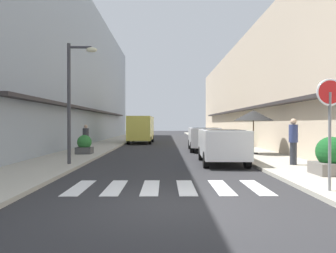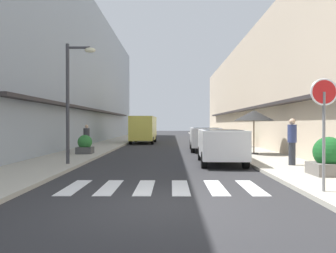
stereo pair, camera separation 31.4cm
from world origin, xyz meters
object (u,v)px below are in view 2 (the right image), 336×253
(street_lamp, at_px, (73,89))
(planter_midblock, at_px, (85,145))
(parked_car_near, at_px, (221,142))
(planter_far, at_px, (245,139))
(cafe_umbrella, at_px, (254,116))
(delivery_van, at_px, (144,127))
(planter_corner, at_px, (329,158))
(round_street_sign, at_px, (324,105))
(pedestrian_walking_near, at_px, (292,140))
(pedestrian_walking_far, at_px, (87,138))
(parked_car_mid, at_px, (205,136))

(street_lamp, distance_m, planter_midblock, 5.21)
(parked_car_near, distance_m, planter_far, 9.46)
(street_lamp, height_order, cafe_umbrella, street_lamp)
(street_lamp, bearing_deg, parked_car_near, 8.29)
(delivery_van, xyz_separation_m, planter_corner, (7.33, -19.03, -0.75))
(round_street_sign, relative_size, street_lamp, 0.56)
(cafe_umbrella, xyz_separation_m, planter_corner, (0.55, -7.24, -1.48))
(round_street_sign, xyz_separation_m, planter_corner, (1.31, 2.55, -1.51))
(cafe_umbrella, xyz_separation_m, pedestrian_walking_near, (0.31, -4.73, -1.07))
(delivery_van, xyz_separation_m, pedestrian_walking_far, (-2.37, -10.55, -0.48))
(parked_car_mid, bearing_deg, pedestrian_walking_near, -72.57)
(parked_car_near, bearing_deg, planter_far, 71.68)
(street_lamp, distance_m, pedestrian_walking_far, 6.05)
(parked_car_near, xyz_separation_m, round_street_sign, (1.49, -6.32, 1.24))
(street_lamp, xyz_separation_m, planter_midblock, (-0.68, 4.52, -2.50))
(parked_car_mid, bearing_deg, planter_corner, -75.28)
(planter_far, xyz_separation_m, pedestrian_walking_near, (-0.41, -10.24, 0.44))
(planter_corner, xyz_separation_m, pedestrian_walking_near, (-0.24, 2.50, 0.42))
(parked_car_near, height_order, parked_car_mid, same)
(pedestrian_walking_near, bearing_deg, planter_corner, -6.99)
(cafe_umbrella, bearing_deg, parked_car_near, -123.01)
(planter_midblock, height_order, pedestrian_walking_near, pedestrian_walking_near)
(planter_midblock, relative_size, planter_far, 0.93)
(delivery_van, distance_m, planter_midblock, 11.85)
(cafe_umbrella, bearing_deg, street_lamp, -152.35)
(parked_car_mid, bearing_deg, cafe_umbrella, -56.59)
(parked_car_mid, bearing_deg, round_street_sign, -83.58)
(planter_midblock, bearing_deg, street_lamp, -81.43)
(parked_car_mid, xyz_separation_m, pedestrian_walking_far, (-6.91, -2.18, 0.00))
(delivery_van, distance_m, pedestrian_walking_near, 17.99)
(round_street_sign, height_order, cafe_umbrella, round_street_sign)
(pedestrian_walking_near, height_order, pedestrian_walking_far, pedestrian_walking_near)
(planter_far, bearing_deg, parked_car_near, -108.32)
(planter_midblock, xyz_separation_m, planter_far, (9.70, 5.34, 0.05))
(pedestrian_walking_near, distance_m, pedestrian_walking_far, 11.19)
(parked_car_near, height_order, planter_far, parked_car_near)
(delivery_van, relative_size, planter_far, 5.05)
(round_street_sign, xyz_separation_m, cafe_umbrella, (0.77, 9.79, -0.02))
(pedestrian_walking_far, bearing_deg, delivery_van, 138.18)
(street_lamp, height_order, pedestrian_walking_far, street_lamp)
(street_lamp, bearing_deg, delivery_van, 84.66)
(pedestrian_walking_far, bearing_deg, planter_midblock, -19.57)
(delivery_van, distance_m, round_street_sign, 22.42)
(cafe_umbrella, distance_m, pedestrian_walking_near, 4.86)
(cafe_umbrella, bearing_deg, round_street_sign, -94.48)
(delivery_van, height_order, planter_midblock, delivery_van)
(parked_car_near, bearing_deg, pedestrian_walking_far, 145.75)
(cafe_umbrella, distance_m, planter_far, 5.75)
(cafe_umbrella, distance_m, planter_corner, 7.41)
(planter_midblock, relative_size, pedestrian_walking_near, 0.55)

